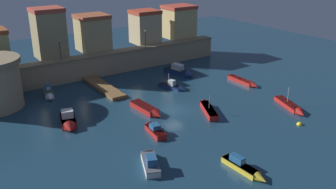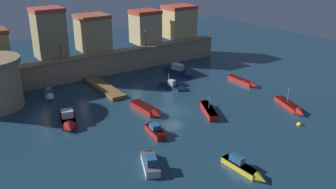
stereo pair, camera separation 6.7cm
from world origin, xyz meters
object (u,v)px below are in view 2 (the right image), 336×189
object	(u,v)px
moored_boat_3	(292,107)
moored_boat_4	(49,93)
moored_boat_9	(181,72)
moored_boat_1	(244,82)
mooring_buoy_0	(299,125)
quay_lamp_0	(60,46)
quay_lamp_1	(146,36)
moored_boat_0	(244,168)
moored_boat_5	(207,108)
moored_boat_8	(153,129)
moored_boat_10	(148,110)
moored_boat_6	(149,160)
moored_boat_7	(175,87)
moored_boat_2	(68,121)

from	to	relation	value
moored_boat_3	moored_boat_4	distance (m)	37.59
moored_boat_3	moored_boat_9	size ratio (longest dim) A/B	1.01
moored_boat_1	mooring_buoy_0	bearing A→B (deg)	-18.69
quay_lamp_0	quay_lamp_1	distance (m)	17.16
moored_boat_0	moored_boat_5	bearing A→B (deg)	152.16
moored_boat_8	quay_lamp_1	bearing A→B (deg)	-21.98
moored_boat_1	moored_boat_5	bearing A→B (deg)	-66.03
moored_boat_5	moored_boat_10	xyz separation A→B (m)	(-7.39, 4.44, -0.01)
moored_boat_4	moored_boat_8	bearing A→B (deg)	32.24
moored_boat_0	moored_boat_5	size ratio (longest dim) A/B	0.86
moored_boat_0	moored_boat_9	world-z (taller)	moored_boat_9
moored_boat_4	moored_boat_9	xyz separation A→B (m)	(24.04, -2.78, 0.05)
quay_lamp_1	moored_boat_6	world-z (taller)	quay_lamp_1
moored_boat_9	mooring_buoy_0	distance (m)	26.41
moored_boat_4	moored_boat_1	bearing A→B (deg)	79.03
quay_lamp_0	moored_boat_4	distance (m)	9.23
quay_lamp_1	moored_boat_7	bearing A→B (deg)	-101.41
moored_boat_9	mooring_buoy_0	xyz separation A→B (m)	(0.47, -26.40, -0.60)
moored_boat_0	moored_boat_1	bearing A→B (deg)	133.05
moored_boat_9	mooring_buoy_0	bearing A→B (deg)	-10.83
moored_boat_3	moored_boat_8	xyz separation A→B (m)	(-20.83, 5.11, 0.12)
moored_boat_2	moored_boat_3	world-z (taller)	moored_boat_3
moored_boat_1	mooring_buoy_0	xyz separation A→B (m)	(-5.65, -15.99, -0.39)
moored_boat_5	quay_lamp_0	bearing A→B (deg)	53.28
quay_lamp_0	moored_boat_2	distance (m)	19.32
quay_lamp_0	moored_boat_0	size ratio (longest dim) A/B	0.60
moored_boat_5	moored_boat_4	bearing A→B (deg)	67.98
moored_boat_0	moored_boat_8	xyz separation A→B (m)	(-3.08, 13.13, 0.01)
quay_lamp_0	moored_boat_3	bearing A→B (deg)	-52.47
moored_boat_2	moored_boat_3	xyz separation A→B (m)	(29.11, -13.18, -0.23)
moored_boat_7	moored_boat_10	distance (m)	10.56
moored_boat_4	moored_boat_5	distance (m)	25.44
moored_boat_2	moored_boat_9	size ratio (longest dim) A/B	0.83
moored_boat_10	mooring_buoy_0	world-z (taller)	moored_boat_10
moored_boat_10	mooring_buoy_0	bearing A→B (deg)	41.15
quay_lamp_1	moored_boat_8	world-z (taller)	quay_lamp_1
moored_boat_1	moored_boat_9	world-z (taller)	moored_boat_9
moored_boat_4	moored_boat_2	bearing A→B (deg)	7.13
moored_boat_2	moored_boat_6	world-z (taller)	moored_boat_2
moored_boat_6	moored_boat_8	xyz separation A→B (m)	(4.39, 6.20, -0.07)
moored_boat_1	moored_boat_6	bearing A→B (deg)	-63.82
moored_boat_2	moored_boat_8	bearing A→B (deg)	60.61
quay_lamp_1	moored_boat_3	size ratio (longest dim) A/B	0.45
moored_boat_9	moored_boat_10	xyz separation A→B (m)	(-14.24, -11.53, -0.16)
moored_boat_5	moored_boat_9	distance (m)	17.38
moored_boat_7	moored_boat_3	bearing A→B (deg)	10.52
quay_lamp_1	moored_boat_4	xyz separation A→B (m)	(-21.49, -5.63, -5.69)
quay_lamp_1	moored_boat_10	bearing A→B (deg)	-120.37
moored_boat_3	moored_boat_0	bearing A→B (deg)	-45.61
moored_boat_6	moored_boat_5	bearing A→B (deg)	-39.94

